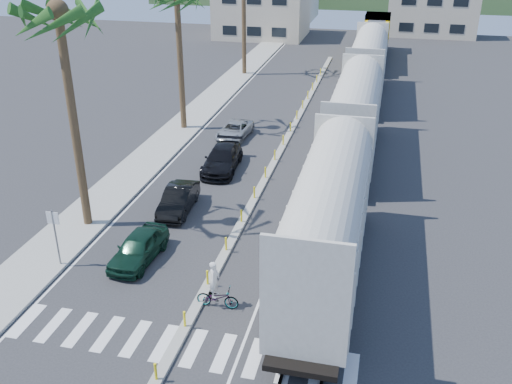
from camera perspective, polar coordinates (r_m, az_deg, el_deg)
ground at (r=24.46m, az=-6.29°, el=-12.01°), size 140.00×140.00×0.00m
sidewalk at (r=48.15m, az=-6.21°, el=7.55°), size 3.00×90.00×0.15m
rails at (r=48.50m, az=10.38°, el=7.36°), size 1.56×100.00×0.06m
median at (r=41.45m, az=2.71°, el=4.67°), size 0.45×60.00×0.85m
crosswalk at (r=23.01m, az=-7.96°, el=-14.92°), size 14.00×2.20×0.01m
lane_markings at (r=46.53m, az=1.26°, el=6.96°), size 9.42×90.00×0.01m
freight_train at (r=44.15m, az=10.34°, el=9.46°), size 3.00×60.94×5.85m
street_sign at (r=27.84m, az=-19.48°, el=-3.60°), size 0.60×0.08×3.00m
car_lead at (r=27.93m, az=-11.66°, el=-5.46°), size 2.15×4.33×1.41m
car_second at (r=32.21m, az=-7.78°, el=-0.76°), size 2.06×4.42×1.39m
car_third at (r=37.35m, az=-3.39°, el=3.33°), size 2.74×5.39×1.49m
car_rear at (r=43.03m, az=-2.14°, el=6.20°), size 2.64×4.56×1.18m
cyclist at (r=24.35m, az=-3.94°, el=-10.02°), size 0.77×1.84×2.21m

